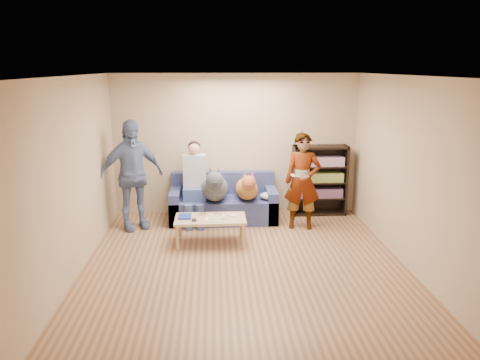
{
  "coord_description": "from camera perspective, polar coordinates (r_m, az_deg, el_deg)",
  "views": [
    {
      "loc": [
        -0.41,
        -6.03,
        2.72
      ],
      "look_at": [
        0.0,
        1.2,
        0.95
      ],
      "focal_mm": 35.0,
      "sensor_mm": 36.0,
      "label": 1
    }
  ],
  "objects": [
    {
      "name": "wall_left",
      "position": [
        6.47,
        -19.68,
        0.22
      ],
      "size": [
        0.0,
        5.0,
        5.0
      ],
      "primitive_type": "plane",
      "rotation": [
        1.57,
        0.0,
        1.57
      ],
      "color": "tan",
      "rests_on": "ground"
    },
    {
      "name": "magazine",
      "position": [
        7.23,
        -3.0,
        -4.65
      ],
      "size": [
        0.22,
        0.17,
        0.01
      ],
      "primitive_type": "cube",
      "color": "#B2AD8F",
      "rests_on": "coffee_table"
    },
    {
      "name": "dog_tan",
      "position": [
        8.23,
        0.87,
        -0.97
      ],
      "size": [
        0.4,
        1.16,
        0.59
      ],
      "color": "#B17036",
      "rests_on": "sofa"
    },
    {
      "name": "wall_back",
      "position": [
        8.66,
        -0.49,
        4.29
      ],
      "size": [
        4.5,
        0.0,
        4.5
      ],
      "primitive_type": "plane",
      "rotation": [
        1.57,
        0.0,
        0.0
      ],
      "color": "tan",
      "rests_on": "ground"
    },
    {
      "name": "headphone_cup_a",
      "position": [
        7.3,
        -2.05,
        -4.57
      ],
      "size": [
        0.07,
        0.07,
        0.02
      ],
      "primitive_type": "cylinder",
      "color": "silver",
      "rests_on": "coffee_table"
    },
    {
      "name": "dog_gray",
      "position": [
        8.16,
        -3.1,
        -0.84
      ],
      "size": [
        0.48,
        1.28,
        0.69
      ],
      "color": "#4C4D56",
      "rests_on": "sofa"
    },
    {
      "name": "person_standing_left",
      "position": [
        8.07,
        -13.09,
        0.59
      ],
      "size": [
        1.19,
        0.91,
        1.87
      ],
      "primitive_type": "imported",
      "rotation": [
        0.0,
        0.0,
        0.47
      ],
      "color": "#6878A6",
      "rests_on": "ground"
    },
    {
      "name": "held_controller",
      "position": [
        7.71,
        6.48,
        0.57
      ],
      "size": [
        0.06,
        0.12,
        0.03
      ],
      "primitive_type": "cube",
      "rotation": [
        0.0,
        0.0,
        0.2
      ],
      "color": "white",
      "rests_on": "person_standing_right"
    },
    {
      "name": "ground",
      "position": [
        6.63,
        0.6,
        -10.49
      ],
      "size": [
        5.0,
        5.0,
        0.0
      ],
      "primitive_type": "plane",
      "color": "brown",
      "rests_on": "ground"
    },
    {
      "name": "person_standing_right",
      "position": [
        7.97,
        7.63,
        -0.16
      ],
      "size": [
        0.65,
        0.48,
        1.65
      ],
      "primitive_type": "imported",
      "rotation": [
        0.0,
        0.0,
        -0.15
      ],
      "color": "gray",
      "rests_on": "ground"
    },
    {
      "name": "blanket",
      "position": [
        8.28,
        3.67,
        -1.93
      ],
      "size": [
        0.36,
        0.3,
        0.12
      ],
      "primitive_type": "ellipsoid",
      "color": "#ACADB1",
      "rests_on": "sofa"
    },
    {
      "name": "person_seated",
      "position": [
        8.24,
        -5.55,
        0.0
      ],
      "size": [
        0.4,
        0.73,
        1.47
      ],
      "color": "#414E90",
      "rests_on": "sofa"
    },
    {
      "name": "wall_front",
      "position": [
        3.83,
        3.2,
        -8.05
      ],
      "size": [
        4.5,
        0.0,
        4.5
      ],
      "primitive_type": "plane",
      "rotation": [
        -1.57,
        0.0,
        0.0
      ],
      "color": "tan",
      "rests_on": "ground"
    },
    {
      "name": "notebook_blue",
      "position": [
        7.38,
        -6.74,
        -4.44
      ],
      "size": [
        0.2,
        0.26,
        0.03
      ],
      "primitive_type": "cube",
      "color": "navy",
      "rests_on": "coffee_table"
    },
    {
      "name": "wall_right",
      "position": [
        6.75,
        20.07,
        0.73
      ],
      "size": [
        0.0,
        5.0,
        5.0
      ],
      "primitive_type": "plane",
      "rotation": [
        1.57,
        0.0,
        -1.57
      ],
      "color": "tan",
      "rests_on": "ground"
    },
    {
      "name": "pen_black",
      "position": [
        7.49,
        -2.7,
        -4.15
      ],
      "size": [
        0.13,
        0.08,
        0.01
      ],
      "primitive_type": "cylinder",
      "rotation": [
        0.0,
        1.57,
        -0.52
      ],
      "color": "black",
      "rests_on": "coffee_table"
    },
    {
      "name": "pen_orange",
      "position": [
        7.16,
        -3.79,
        -5.0
      ],
      "size": [
        0.13,
        0.06,
        0.01
      ],
      "primitive_type": "cylinder",
      "rotation": [
        0.0,
        1.57,
        0.35
      ],
      "color": "#C74F1C",
      "rests_on": "coffee_table"
    },
    {
      "name": "controller_a",
      "position": [
        7.41,
        -1.45,
        -4.24
      ],
      "size": [
        0.04,
        0.13,
        0.03
      ],
      "primitive_type": "cube",
      "color": "silver",
      "rests_on": "coffee_table"
    },
    {
      "name": "coffee_table",
      "position": [
        7.33,
        -3.62,
        -4.97
      ],
      "size": [
        1.1,
        0.6,
        0.42
      ],
      "color": "#D4AF82",
      "rests_on": "ground"
    },
    {
      "name": "headphone_cup_b",
      "position": [
        7.37,
        -2.07,
        -4.38
      ],
      "size": [
        0.07,
        0.07,
        0.02
      ],
      "primitive_type": "cylinder",
      "color": "white",
      "rests_on": "coffee_table"
    },
    {
      "name": "ceiling",
      "position": [
        6.05,
        0.67,
        12.59
      ],
      "size": [
        5.0,
        5.0,
        0.0
      ],
      "primitive_type": "plane",
      "rotation": [
        3.14,
        0.0,
        0.0
      ],
      "color": "white",
      "rests_on": "ground"
    },
    {
      "name": "wallet",
      "position": [
        7.21,
        -5.63,
        -4.89
      ],
      "size": [
        0.07,
        0.12,
        0.02
      ],
      "primitive_type": "cube",
      "color": "black",
      "rests_on": "coffee_table"
    },
    {
      "name": "bookshelf",
      "position": [
        8.83,
        9.67,
        0.17
      ],
      "size": [
        1.0,
        0.34,
        1.3
      ],
      "color": "black",
      "rests_on": "ground"
    },
    {
      "name": "papers",
      "position": [
        7.22,
        -3.23,
        -4.81
      ],
      "size": [
        0.26,
        0.2,
        0.02
      ],
      "primitive_type": "cube",
      "color": "white",
      "rests_on": "coffee_table"
    },
    {
      "name": "sofa",
      "position": [
        8.49,
        -2.03,
        -2.98
      ],
      "size": [
        1.9,
        0.85,
        0.82
      ],
      "color": "#515B93",
      "rests_on": "ground"
    },
    {
      "name": "camera_silver",
      "position": [
        7.43,
        -4.55,
        -4.16
      ],
      "size": [
        0.11,
        0.06,
        0.05
      ],
      "primitive_type": "cube",
      "color": "#A9A9AD",
      "rests_on": "coffee_table"
    },
    {
      "name": "controller_b",
      "position": [
        7.34,
        -0.81,
        -4.42
      ],
      "size": [
        0.09,
        0.06,
        0.03
      ],
      "primitive_type": "cube",
      "color": "white",
      "rests_on": "coffee_table"
    }
  ]
}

